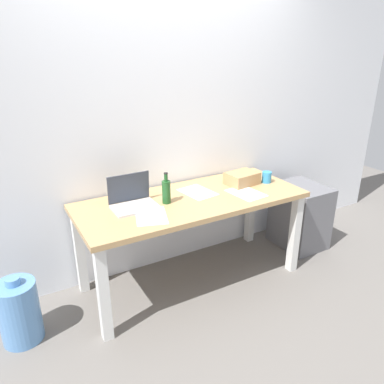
{
  "coord_description": "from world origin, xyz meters",
  "views": [
    {
      "loc": [
        -1.32,
        -2.32,
        1.87
      ],
      "look_at": [
        0.0,
        0.0,
        0.8
      ],
      "focal_mm": 34.89,
      "sensor_mm": 36.0,
      "label": 1
    }
  ],
  "objects_px": {
    "laptop_left": "(133,200)",
    "filing_cabinet": "(300,216)",
    "water_cooler_jug": "(19,312)",
    "beer_bottle": "(166,191)",
    "computer_mouse": "(257,174)",
    "desk": "(192,209)",
    "cardboard_box": "(242,178)",
    "coffee_mug": "(267,177)"
  },
  "relations": [
    {
      "from": "beer_bottle",
      "to": "water_cooler_jug",
      "type": "xyz_separation_m",
      "value": [
        -1.12,
        -0.04,
        -0.62
      ]
    },
    {
      "from": "coffee_mug",
      "to": "cardboard_box",
      "type": "bearing_deg",
      "value": 161.39
    },
    {
      "from": "laptop_left",
      "to": "water_cooler_jug",
      "type": "height_order",
      "value": "laptop_left"
    },
    {
      "from": "computer_mouse",
      "to": "beer_bottle",
      "type": "bearing_deg",
      "value": -156.13
    },
    {
      "from": "desk",
      "to": "laptop_left",
      "type": "distance_m",
      "value": 0.49
    },
    {
      "from": "beer_bottle",
      "to": "computer_mouse",
      "type": "distance_m",
      "value": 0.98
    },
    {
      "from": "desk",
      "to": "cardboard_box",
      "type": "height_order",
      "value": "cardboard_box"
    },
    {
      "from": "filing_cabinet",
      "to": "laptop_left",
      "type": "bearing_deg",
      "value": 177.76
    },
    {
      "from": "water_cooler_jug",
      "to": "filing_cabinet",
      "type": "height_order",
      "value": "filing_cabinet"
    },
    {
      "from": "cardboard_box",
      "to": "desk",
      "type": "bearing_deg",
      "value": -173.67
    },
    {
      "from": "laptop_left",
      "to": "water_cooler_jug",
      "type": "relative_size",
      "value": 0.66
    },
    {
      "from": "desk",
      "to": "computer_mouse",
      "type": "xyz_separation_m",
      "value": [
        0.76,
        0.15,
        0.12
      ]
    },
    {
      "from": "laptop_left",
      "to": "desk",
      "type": "bearing_deg",
      "value": -8.91
    },
    {
      "from": "computer_mouse",
      "to": "cardboard_box",
      "type": "distance_m",
      "value": 0.26
    },
    {
      "from": "desk",
      "to": "cardboard_box",
      "type": "distance_m",
      "value": 0.54
    },
    {
      "from": "desk",
      "to": "filing_cabinet",
      "type": "relative_size",
      "value": 2.92
    },
    {
      "from": "laptop_left",
      "to": "computer_mouse",
      "type": "distance_m",
      "value": 1.22
    },
    {
      "from": "beer_bottle",
      "to": "laptop_left",
      "type": "bearing_deg",
      "value": 166.51
    },
    {
      "from": "computer_mouse",
      "to": "coffee_mug",
      "type": "distance_m",
      "value": 0.17
    },
    {
      "from": "desk",
      "to": "water_cooler_jug",
      "type": "bearing_deg",
      "value": -178.71
    },
    {
      "from": "beer_bottle",
      "to": "coffee_mug",
      "type": "height_order",
      "value": "beer_bottle"
    },
    {
      "from": "laptop_left",
      "to": "beer_bottle",
      "type": "distance_m",
      "value": 0.25
    },
    {
      "from": "beer_bottle",
      "to": "computer_mouse",
      "type": "xyz_separation_m",
      "value": [
        0.97,
        0.14,
        -0.08
      ]
    },
    {
      "from": "laptop_left",
      "to": "computer_mouse",
      "type": "bearing_deg",
      "value": 3.76
    },
    {
      "from": "beer_bottle",
      "to": "coffee_mug",
      "type": "xyz_separation_m",
      "value": [
        0.94,
        -0.03,
        -0.05
      ]
    },
    {
      "from": "laptop_left",
      "to": "filing_cabinet",
      "type": "relative_size",
      "value": 0.53
    },
    {
      "from": "coffee_mug",
      "to": "filing_cabinet",
      "type": "relative_size",
      "value": 0.16
    },
    {
      "from": "laptop_left",
      "to": "filing_cabinet",
      "type": "bearing_deg",
      "value": -2.24
    },
    {
      "from": "computer_mouse",
      "to": "filing_cabinet",
      "type": "relative_size",
      "value": 0.16
    },
    {
      "from": "coffee_mug",
      "to": "filing_cabinet",
      "type": "height_order",
      "value": "coffee_mug"
    },
    {
      "from": "cardboard_box",
      "to": "water_cooler_jug",
      "type": "xyz_separation_m",
      "value": [
        -1.85,
        -0.09,
        -0.58
      ]
    },
    {
      "from": "laptop_left",
      "to": "computer_mouse",
      "type": "height_order",
      "value": "laptop_left"
    },
    {
      "from": "cardboard_box",
      "to": "coffee_mug",
      "type": "relative_size",
      "value": 2.74
    },
    {
      "from": "desk",
      "to": "coffee_mug",
      "type": "xyz_separation_m",
      "value": [
        0.73,
        -0.01,
        0.15
      ]
    },
    {
      "from": "computer_mouse",
      "to": "coffee_mug",
      "type": "bearing_deg",
      "value": -83.77
    },
    {
      "from": "desk",
      "to": "laptop_left",
      "type": "relative_size",
      "value": 5.56
    },
    {
      "from": "laptop_left",
      "to": "computer_mouse",
      "type": "xyz_separation_m",
      "value": [
        1.21,
        0.08,
        -0.03
      ]
    },
    {
      "from": "desk",
      "to": "coffee_mug",
      "type": "distance_m",
      "value": 0.74
    },
    {
      "from": "water_cooler_jug",
      "to": "cardboard_box",
      "type": "bearing_deg",
      "value": 2.71
    },
    {
      "from": "beer_bottle",
      "to": "computer_mouse",
      "type": "bearing_deg",
      "value": 8.11
    },
    {
      "from": "desk",
      "to": "beer_bottle",
      "type": "relative_size",
      "value": 7.47
    },
    {
      "from": "filing_cabinet",
      "to": "coffee_mug",
      "type": "bearing_deg",
      "value": -177.67
    }
  ]
}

